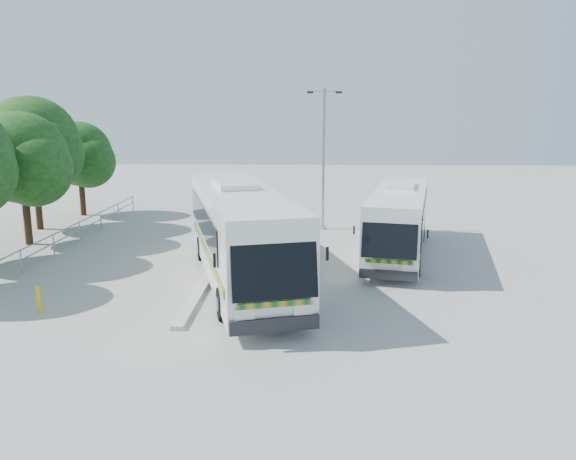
{
  "coord_description": "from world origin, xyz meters",
  "views": [
    {
      "loc": [
        1.53,
        -21.63,
        6.34
      ],
      "look_at": [
        0.76,
        2.23,
        1.4
      ],
      "focal_mm": 35.0,
      "sensor_mm": 36.0,
      "label": 1
    }
  ],
  "objects_px": {
    "tree_far_e": "(80,154)",
    "coach_main": "(240,232)",
    "tree_far_c": "(23,158)",
    "tree_far_d": "(34,143)",
    "lamppost": "(324,153)",
    "bollard": "(39,299)",
    "coach_adjacent": "(399,219)"
  },
  "relations": [
    {
      "from": "coach_adjacent",
      "to": "bollard",
      "type": "xyz_separation_m",
      "value": [
        -12.9,
        -8.28,
        -1.18
      ]
    },
    {
      "from": "lamppost",
      "to": "bollard",
      "type": "bearing_deg",
      "value": -125.75
    },
    {
      "from": "tree_far_d",
      "to": "coach_adjacent",
      "type": "bearing_deg",
      "value": -14.93
    },
    {
      "from": "tree_far_c",
      "to": "bollard",
      "type": "bearing_deg",
      "value": -62.63
    },
    {
      "from": "tree_far_c",
      "to": "coach_adjacent",
      "type": "height_order",
      "value": "tree_far_c"
    },
    {
      "from": "tree_far_e",
      "to": "coach_main",
      "type": "xyz_separation_m",
      "value": [
        11.64,
        -14.08,
        -1.94
      ]
    },
    {
      "from": "coach_main",
      "to": "tree_far_d",
      "type": "bearing_deg",
      "value": 126.75
    },
    {
      "from": "lamppost",
      "to": "tree_far_e",
      "type": "bearing_deg",
      "value": 164.26
    },
    {
      "from": "tree_far_d",
      "to": "lamppost",
      "type": "xyz_separation_m",
      "value": [
        15.8,
        0.59,
        -0.55
      ]
    },
    {
      "from": "tree_far_e",
      "to": "lamppost",
      "type": "distance_m",
      "value": 15.62
    },
    {
      "from": "bollard",
      "to": "tree_far_e",
      "type": "bearing_deg",
      "value": 107.15
    },
    {
      "from": "tree_far_c",
      "to": "bollard",
      "type": "xyz_separation_m",
      "value": [
        5.01,
        -9.68,
        -3.8
      ]
    },
    {
      "from": "tree_far_d",
      "to": "bollard",
      "type": "distance_m",
      "value": 15.37
    },
    {
      "from": "coach_main",
      "to": "lamppost",
      "type": "height_order",
      "value": "lamppost"
    },
    {
      "from": "coach_main",
      "to": "bollard",
      "type": "relative_size",
      "value": 14.15
    },
    {
      "from": "tree_far_d",
      "to": "coach_main",
      "type": "xyz_separation_m",
      "value": [
        12.32,
        -9.58,
        -2.87
      ]
    },
    {
      "from": "tree_far_c",
      "to": "tree_far_d",
      "type": "distance_m",
      "value": 3.93
    },
    {
      "from": "tree_far_e",
      "to": "coach_main",
      "type": "bearing_deg",
      "value": -50.42
    },
    {
      "from": "coach_main",
      "to": "coach_adjacent",
      "type": "xyz_separation_m",
      "value": [
        6.78,
        4.48,
        -0.31
      ]
    },
    {
      "from": "tree_far_c",
      "to": "tree_far_e",
      "type": "bearing_deg",
      "value": 93.54
    },
    {
      "from": "tree_far_e",
      "to": "lamppost",
      "type": "xyz_separation_m",
      "value": [
        15.12,
        -3.91,
        0.38
      ]
    },
    {
      "from": "tree_far_d",
      "to": "coach_adjacent",
      "type": "xyz_separation_m",
      "value": [
        19.1,
        -5.09,
        -3.17
      ]
    },
    {
      "from": "tree_far_d",
      "to": "lamppost",
      "type": "distance_m",
      "value": 15.82
    },
    {
      "from": "tree_far_c",
      "to": "lamppost",
      "type": "bearing_deg",
      "value": 16.36
    },
    {
      "from": "tree_far_d",
      "to": "coach_main",
      "type": "height_order",
      "value": "tree_far_d"
    },
    {
      "from": "tree_far_e",
      "to": "lamppost",
      "type": "height_order",
      "value": "lamppost"
    },
    {
      "from": "lamppost",
      "to": "tree_far_c",
      "type": "bearing_deg",
      "value": -164.87
    },
    {
      "from": "tree_far_e",
      "to": "lamppost",
      "type": "relative_size",
      "value": 0.77
    },
    {
      "from": "tree_far_d",
      "to": "coach_main",
      "type": "bearing_deg",
      "value": -37.86
    },
    {
      "from": "bollard",
      "to": "tree_far_c",
      "type": "bearing_deg",
      "value": 117.37
    },
    {
      "from": "coach_main",
      "to": "bollard",
      "type": "height_order",
      "value": "coach_main"
    },
    {
      "from": "tree_far_c",
      "to": "coach_main",
      "type": "relative_size",
      "value": 0.5
    }
  ]
}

